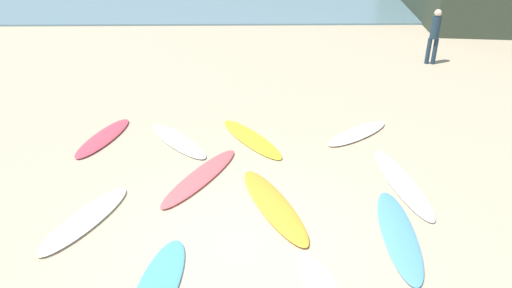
% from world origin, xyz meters
% --- Properties ---
extents(ground_plane, '(120.00, 120.00, 0.00)m').
position_xyz_m(ground_plane, '(0.00, 0.00, 0.00)').
color(ground_plane, tan).
extents(surfboard_0, '(0.73, 2.41, 0.07)m').
position_xyz_m(surfboard_0, '(2.50, 0.22, 0.03)').
color(surfboard_0, '#569CE2').
rests_on(surfboard_0, ground_plane).
extents(surfboard_1, '(1.57, 2.38, 0.08)m').
position_xyz_m(surfboard_1, '(-0.78, 2.02, 0.04)').
color(surfboard_1, '#DD5458').
rests_on(surfboard_1, ground_plane).
extents(surfboard_2, '(1.83, 1.65, 0.08)m').
position_xyz_m(surfboard_2, '(2.63, 3.89, 0.04)').
color(surfboard_2, '#F0E1CD').
rests_on(surfboard_2, ground_plane).
extents(surfboard_3, '(1.64, 2.27, 0.06)m').
position_xyz_m(surfboard_3, '(0.19, 3.67, 0.03)').
color(surfboard_3, yellow).
rests_on(surfboard_3, ground_plane).
extents(surfboard_4, '(1.32, 2.11, 0.08)m').
position_xyz_m(surfboard_4, '(-2.56, 0.68, 0.04)').
color(surfboard_4, silver).
rests_on(surfboard_4, ground_plane).
extents(surfboard_5, '(1.38, 2.50, 0.09)m').
position_xyz_m(surfboard_5, '(0.56, 1.04, 0.04)').
color(surfboard_5, orange).
rests_on(surfboard_5, ground_plane).
extents(surfboard_6, '(0.76, 2.61, 0.07)m').
position_xyz_m(surfboard_6, '(3.01, 1.76, 0.03)').
color(surfboard_6, silver).
rests_on(surfboard_6, ground_plane).
extents(surfboard_7, '(1.74, 2.04, 0.08)m').
position_xyz_m(surfboard_7, '(-1.44, 3.58, 0.04)').
color(surfboard_7, white).
rests_on(surfboard_7, ground_plane).
extents(surfboard_8, '(0.80, 2.00, 0.06)m').
position_xyz_m(surfboard_8, '(-1.11, -0.85, 0.03)').
color(surfboard_8, '#4A9AD7').
rests_on(surfboard_8, ground_plane).
extents(surfboard_9, '(1.07, 2.15, 0.08)m').
position_xyz_m(surfboard_9, '(-3.12, 3.77, 0.04)').
color(surfboard_9, '#D44354').
rests_on(surfboard_9, ground_plane).
extents(beachgoer_near, '(0.34, 0.34, 1.78)m').
position_xyz_m(beachgoer_near, '(6.21, 9.34, 1.00)').
color(beachgoer_near, '#1E3342').
rests_on(beachgoer_near, ground_plane).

